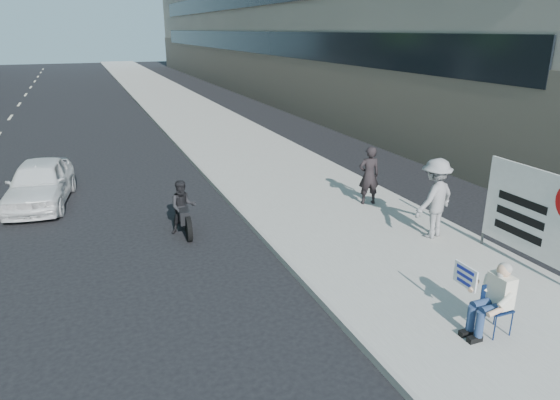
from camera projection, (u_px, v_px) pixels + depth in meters
name	position (u px, v px, depth m)	size (l,w,h in m)	color
ground	(240.00, 301.00, 9.86)	(160.00, 160.00, 0.00)	black
near_sidewalk	(202.00, 121.00, 28.81)	(5.00, 120.00, 0.15)	gray
seated_protester	(493.00, 295.00, 8.33)	(0.83, 1.11, 1.31)	#11244E
jogger	(435.00, 198.00, 12.25)	(1.29, 0.74, 2.00)	gray
pedestrian_woman	(369.00, 175.00, 14.65)	(0.63, 0.42, 1.74)	black
protest_banner	(541.00, 216.00, 10.37)	(0.08, 3.06, 2.20)	#4C4C4C
white_sedan_near	(40.00, 183.00, 15.09)	(1.61, 4.01, 1.37)	white
motorcycle	(183.00, 209.00, 13.00)	(0.73, 2.05, 1.42)	black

